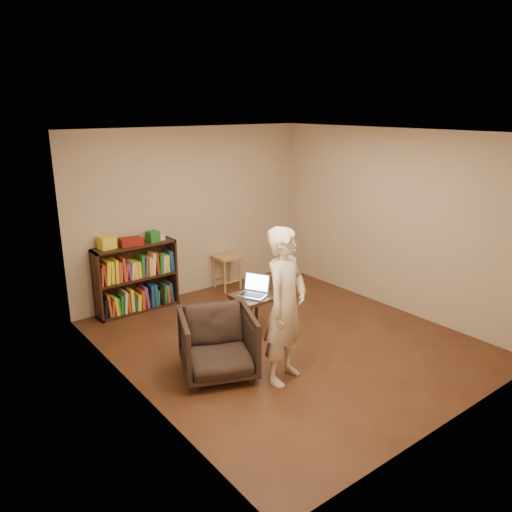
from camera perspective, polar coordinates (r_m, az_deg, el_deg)
floor at (r=6.50m, az=3.38°, el=-9.60°), size 4.50×4.50×0.00m
ceiling at (r=5.83m, az=3.83°, el=13.93°), size 4.50×4.50×0.00m
wall_back at (r=7.83m, az=-7.33°, el=4.96°), size 4.00×0.00×4.00m
wall_left at (r=5.01m, az=-13.95°, el=-2.22°), size 0.00×4.50×4.50m
wall_right at (r=7.47m, az=15.26°, el=3.94°), size 0.00×4.50×4.50m
bookshelf at (r=7.46m, az=-13.53°, el=-2.85°), size 1.20×0.30×1.00m
box_yellow at (r=7.14m, az=-16.68°, el=1.49°), size 0.24×0.19×0.18m
red_cloth at (r=7.25m, az=-14.09°, el=1.61°), size 0.34×0.27×0.10m
box_green at (r=7.36m, az=-11.71°, el=2.21°), size 0.17×0.17×0.15m
box_white at (r=7.45m, az=-10.79°, el=2.12°), size 0.11×0.11×0.07m
stool at (r=8.11m, az=-3.32°, el=-0.66°), size 0.39×0.39×0.57m
armchair at (r=5.60m, az=-4.38°, el=-10.00°), size 1.04×1.05×0.74m
side_table at (r=6.57m, az=-0.28°, el=-5.23°), size 0.50×0.50×0.51m
laptop at (r=6.54m, az=-0.22°, el=-3.95°), size 0.44×0.46×0.27m
person at (r=5.30m, az=3.38°, el=-5.74°), size 0.73×0.61×1.72m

